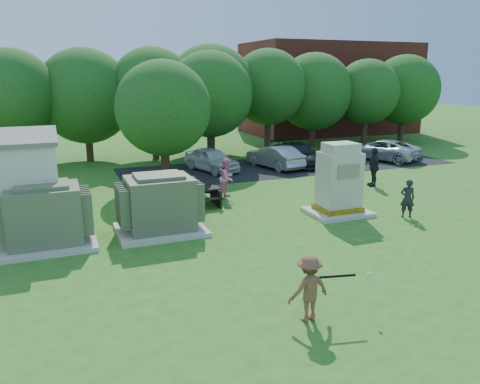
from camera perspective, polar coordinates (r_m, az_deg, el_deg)
name	(u,v)px	position (r m, az deg, el deg)	size (l,w,h in m)	color
ground	(291,268)	(13.66, 6.29, -9.19)	(120.00, 120.00, 0.00)	#2D6619
brick_building	(329,89)	(44.97, 10.80, 12.29)	(15.00, 8.00, 8.00)	maroon
parking_strip	(290,166)	(28.27, 6.09, 3.20)	(20.00, 6.00, 0.01)	#232326
transformer_left	(45,217)	(16.16, -22.69, -2.84)	(3.00, 2.40, 2.07)	beige
transformer_right	(160,205)	(16.46, -9.75, -1.61)	(3.00, 2.40, 2.07)	beige
generator_cabinet	(339,183)	(18.63, 11.97, 1.02)	(2.32, 1.90, 2.83)	beige
picnic_table	(198,195)	(19.50, -5.15, -0.42)	(1.81, 1.36, 0.78)	black
batter	(309,288)	(10.73, 8.38, -11.54)	(1.01, 0.58, 1.56)	brown
person_by_generator	(407,198)	(19.05, 19.74, -0.75)	(0.55, 0.36, 1.50)	black
person_at_picnic	(227,178)	(20.79, -1.58, 1.73)	(0.87, 0.67, 1.78)	pink
person_walking_right	(374,167)	(23.83, 15.98, 2.98)	(1.13, 0.47, 1.92)	black
car_white	(212,159)	(26.63, -3.48, 3.99)	(1.55, 3.86, 1.31)	silver
car_silver_a	(275,157)	(27.45, 4.23, 4.31)	(1.41, 4.04, 1.33)	#A9A9AD
car_dark	(298,154)	(28.52, 7.11, 4.58)	(1.80, 4.43, 1.29)	black
car_silver_b	(382,150)	(31.37, 16.88, 4.98)	(2.18, 4.73, 1.31)	silver
batting_equipment	(338,276)	(10.88, 11.86, -10.00)	(1.53, 0.30, 0.15)	black
tree_row	(181,93)	(30.54, -7.17, 11.85)	(41.30, 13.30, 7.30)	#47301E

